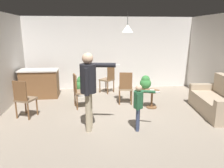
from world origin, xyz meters
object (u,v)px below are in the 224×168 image
(kitchen_counter, at_px, (40,83))
(person_child, at_px, (139,102))
(couch_floral, at_px, (218,102))
(spare_remote_on_table, at_px, (152,90))
(potted_plant_by_wall, at_px, (82,85))
(person_adult, at_px, (89,83))
(potted_plant_corner, at_px, (145,83))
(dining_chair_centre_back, at_px, (79,90))
(side_table_by_couch, at_px, (152,97))
(dining_chair_by_counter, at_px, (24,98))
(dining_chair_near_wall, at_px, (108,78))
(dining_chair_spare, at_px, (126,87))

(kitchen_counter, relative_size, person_child, 1.19)
(couch_floral, xyz_separation_m, spare_remote_on_table, (-1.65, 0.63, 0.21))
(couch_floral, relative_size, potted_plant_by_wall, 2.59)
(person_adult, height_order, potted_plant_by_wall, person_adult)
(spare_remote_on_table, bearing_deg, potted_plant_corner, 81.64)
(dining_chair_centre_back, height_order, potted_plant_corner, dining_chair_centre_back)
(side_table_by_couch, relative_size, potted_plant_corner, 0.83)
(dining_chair_by_counter, bearing_deg, potted_plant_corner, 51.21)
(person_child, bearing_deg, couch_floral, 127.11)
(person_adult, distance_m, potted_plant_by_wall, 2.72)
(potted_plant_by_wall, bearing_deg, spare_remote_on_table, -33.90)
(potted_plant_corner, height_order, potted_plant_by_wall, potted_plant_by_wall)
(couch_floral, bearing_deg, dining_chair_near_wall, 55.54)
(couch_floral, bearing_deg, dining_chair_by_counter, 93.22)
(kitchen_counter, xyz_separation_m, potted_plant_by_wall, (1.41, -0.05, -0.08))
(spare_remote_on_table, bearing_deg, person_adult, -144.99)
(dining_chair_by_counter, relative_size, dining_chair_spare, 1.00)
(person_child, distance_m, dining_chair_by_counter, 2.93)
(person_adult, bearing_deg, dining_chair_by_counter, -108.47)
(person_adult, bearing_deg, dining_chair_spare, 156.38)
(dining_chair_near_wall, distance_m, potted_plant_by_wall, 1.00)
(dining_chair_near_wall, xyz_separation_m, potted_plant_corner, (1.34, -0.09, -0.20))
(side_table_by_couch, relative_size, dining_chair_near_wall, 0.52)
(person_adult, distance_m, spare_remote_on_table, 2.26)
(dining_chair_spare, bearing_deg, potted_plant_corner, 59.00)
(kitchen_counter, height_order, potted_plant_by_wall, kitchen_counter)
(person_child, bearing_deg, dining_chair_near_wall, -153.80)
(side_table_by_couch, distance_m, spare_remote_on_table, 0.21)
(spare_remote_on_table, bearing_deg, dining_chair_spare, 147.80)
(person_adult, bearing_deg, dining_chair_centre_back, -159.86)
(dining_chair_centre_back, xyz_separation_m, spare_remote_on_table, (2.08, -0.24, -0.01))
(person_child, xyz_separation_m, dining_chair_by_counter, (-2.74, 1.02, -0.11))
(person_child, relative_size, dining_chair_spare, 1.06)
(side_table_by_couch, distance_m, person_child, 1.63)
(kitchen_counter, xyz_separation_m, dining_chair_by_counter, (-0.01, -1.80, 0.07))
(potted_plant_by_wall, xyz_separation_m, spare_remote_on_table, (2.03, -1.37, 0.14))
(person_adult, relative_size, dining_chair_by_counter, 1.75)
(spare_remote_on_table, bearing_deg, dining_chair_centre_back, 173.49)
(potted_plant_corner, bearing_deg, potted_plant_by_wall, -173.33)
(dining_chair_near_wall, height_order, potted_plant_corner, dining_chair_near_wall)
(potted_plant_corner, xyz_separation_m, potted_plant_by_wall, (-2.27, -0.27, 0.05))
(couch_floral, height_order, dining_chair_by_counter, same)
(dining_chair_near_wall, distance_m, dining_chair_spare, 1.34)
(person_child, relative_size, potted_plant_by_wall, 1.47)
(dining_chair_by_counter, relative_size, dining_chair_near_wall, 1.00)
(dining_chair_centre_back, xyz_separation_m, potted_plant_by_wall, (0.05, 1.13, -0.15))
(kitchen_counter, relative_size, side_table_by_couch, 2.42)
(kitchen_counter, distance_m, dining_chair_near_wall, 2.36)
(potted_plant_corner, bearing_deg, dining_chair_centre_back, -149.01)
(side_table_by_couch, height_order, person_adult, person_adult)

